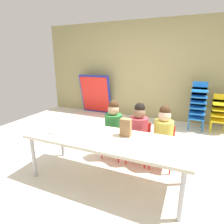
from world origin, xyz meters
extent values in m
cube|color=silver|center=(0.00, 0.00, -0.01)|extent=(5.81, 4.67, 0.02)
cube|color=silver|center=(-1.35, 0.90, 0.00)|extent=(0.43, 0.43, 0.00)
cube|color=#336BB2|center=(0.90, 0.45, 0.00)|extent=(0.43, 0.43, 0.00)
cube|color=#B24C47|center=(-1.80, 0.90, 0.00)|extent=(0.43, 0.43, 0.00)
cube|color=tan|center=(0.00, 2.34, 1.21)|extent=(5.81, 0.10, 2.43)
cube|color=beige|center=(0.20, -0.59, 0.58)|extent=(1.98, 0.71, 0.04)
cylinder|color=#B2B2B7|center=(-0.71, -0.88, 0.28)|extent=(0.05, 0.05, 0.56)
cylinder|color=#B2B2B7|center=(1.11, -0.88, 0.28)|extent=(0.05, 0.05, 0.56)
cylinder|color=#B2B2B7|center=(-0.71, -0.29, 0.28)|extent=(0.05, 0.05, 0.56)
cylinder|color=#B2B2B7|center=(1.11, -0.29, 0.28)|extent=(0.05, 0.05, 0.56)
cube|color=red|center=(0.05, -0.01, 0.30)|extent=(0.32, 0.30, 0.03)
cube|color=red|center=(0.05, 0.14, 0.45)|extent=(0.29, 0.02, 0.30)
cylinder|color=#2D7A38|center=(0.05, -0.01, 0.52)|extent=(0.26, 0.26, 0.38)
sphere|color=tan|center=(0.05, -0.01, 0.78)|extent=(0.17, 0.17, 0.17)
sphere|color=#472D19|center=(0.05, 0.00, 0.85)|extent=(0.15, 0.15, 0.15)
cylinder|color=red|center=(-0.09, -0.14, 0.15)|extent=(0.02, 0.02, 0.28)
cylinder|color=red|center=(0.19, -0.14, 0.15)|extent=(0.02, 0.02, 0.28)
cylinder|color=red|center=(-0.09, 0.12, 0.15)|extent=(0.02, 0.02, 0.28)
cylinder|color=red|center=(0.19, 0.12, 0.15)|extent=(0.02, 0.02, 0.28)
cube|color=red|center=(0.45, -0.01, 0.30)|extent=(0.32, 0.30, 0.03)
cube|color=red|center=(0.45, 0.14, 0.45)|extent=(0.29, 0.02, 0.30)
cylinder|color=#BF3F4C|center=(0.45, -0.01, 0.52)|extent=(0.30, 0.30, 0.38)
sphere|color=#8C664C|center=(0.45, -0.01, 0.78)|extent=(0.17, 0.17, 0.17)
sphere|color=black|center=(0.45, 0.00, 0.85)|extent=(0.15, 0.15, 0.15)
cylinder|color=red|center=(0.31, -0.14, 0.15)|extent=(0.02, 0.02, 0.28)
cylinder|color=red|center=(0.59, -0.14, 0.15)|extent=(0.02, 0.02, 0.28)
cylinder|color=red|center=(0.31, 0.12, 0.15)|extent=(0.02, 0.02, 0.28)
cylinder|color=red|center=(0.59, 0.12, 0.15)|extent=(0.02, 0.02, 0.28)
cube|color=red|center=(0.79, -0.01, 0.30)|extent=(0.32, 0.30, 0.03)
cube|color=red|center=(0.79, 0.14, 0.45)|extent=(0.29, 0.02, 0.30)
cylinder|color=#D8C64C|center=(0.79, -0.01, 0.52)|extent=(0.34, 0.34, 0.38)
sphere|color=beige|center=(0.79, -0.01, 0.78)|extent=(0.17, 0.17, 0.17)
sphere|color=#472D19|center=(0.79, 0.00, 0.85)|extent=(0.15, 0.15, 0.15)
cylinder|color=red|center=(0.65, -0.14, 0.15)|extent=(0.02, 0.02, 0.28)
cylinder|color=red|center=(0.93, -0.14, 0.15)|extent=(0.02, 0.02, 0.28)
cylinder|color=red|center=(0.65, 0.12, 0.15)|extent=(0.02, 0.02, 0.28)
cylinder|color=red|center=(0.93, 0.12, 0.15)|extent=(0.02, 0.02, 0.28)
cube|color=blue|center=(1.25, 1.84, 0.26)|extent=(0.32, 0.30, 0.03)
cube|color=blue|center=(1.25, 1.98, 0.35)|extent=(0.30, 0.02, 0.18)
cube|color=blue|center=(1.25, 1.84, 0.38)|extent=(0.32, 0.30, 0.03)
cube|color=blue|center=(1.25, 1.98, 0.47)|extent=(0.30, 0.02, 0.18)
cube|color=blue|center=(1.25, 1.84, 0.50)|extent=(0.32, 0.30, 0.03)
cube|color=blue|center=(1.25, 1.98, 0.59)|extent=(0.30, 0.02, 0.18)
cube|color=blue|center=(1.25, 1.84, 0.62)|extent=(0.32, 0.30, 0.03)
cube|color=blue|center=(1.25, 1.98, 0.71)|extent=(0.30, 0.02, 0.18)
cube|color=blue|center=(1.25, 1.84, 0.74)|extent=(0.32, 0.30, 0.03)
cube|color=blue|center=(1.25, 1.98, 0.83)|extent=(0.30, 0.02, 0.18)
cube|color=blue|center=(1.25, 1.84, 0.86)|extent=(0.32, 0.30, 0.03)
cube|color=blue|center=(1.25, 1.98, 0.95)|extent=(0.30, 0.02, 0.18)
cylinder|color=blue|center=(1.11, 1.71, 0.13)|extent=(0.02, 0.02, 0.26)
cylinder|color=blue|center=(1.39, 1.71, 0.13)|extent=(0.02, 0.02, 0.26)
cylinder|color=blue|center=(1.11, 1.97, 0.13)|extent=(0.02, 0.02, 0.26)
cylinder|color=blue|center=(1.39, 1.97, 0.13)|extent=(0.02, 0.02, 0.26)
cube|color=yellow|center=(1.68, 1.84, 0.26)|extent=(0.32, 0.30, 0.03)
cube|color=yellow|center=(1.68, 1.98, 0.35)|extent=(0.30, 0.02, 0.18)
cube|color=yellow|center=(1.68, 1.84, 0.38)|extent=(0.32, 0.30, 0.03)
cube|color=yellow|center=(1.68, 1.98, 0.47)|extent=(0.30, 0.02, 0.18)
cube|color=yellow|center=(1.68, 1.84, 0.50)|extent=(0.32, 0.30, 0.03)
cube|color=yellow|center=(1.68, 1.98, 0.59)|extent=(0.30, 0.02, 0.18)
cube|color=yellow|center=(1.68, 1.84, 0.62)|extent=(0.32, 0.30, 0.03)
cube|color=yellow|center=(1.68, 1.98, 0.71)|extent=(0.30, 0.02, 0.18)
cylinder|color=yellow|center=(1.54, 1.71, 0.13)|extent=(0.02, 0.02, 0.26)
cylinder|color=yellow|center=(1.54, 1.97, 0.13)|extent=(0.02, 0.02, 0.26)
cylinder|color=yellow|center=(1.82, 1.97, 0.13)|extent=(0.02, 0.02, 0.26)
cube|color=#1E33BF|center=(-1.41, 2.15, 0.54)|extent=(0.90, 0.28, 1.09)
cube|color=red|center=(-1.41, 2.11, 0.54)|extent=(0.83, 0.23, 0.99)
cube|color=#9E754C|center=(0.40, -0.45, 0.71)|extent=(0.13, 0.09, 0.22)
cylinder|color=white|center=(-0.45, -0.74, 0.60)|extent=(0.18, 0.18, 0.01)
torus|color=white|center=(-0.45, -0.74, 0.62)|extent=(0.12, 0.12, 0.03)
camera|label=1|loc=(1.09, -2.48, 1.52)|focal=29.96mm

